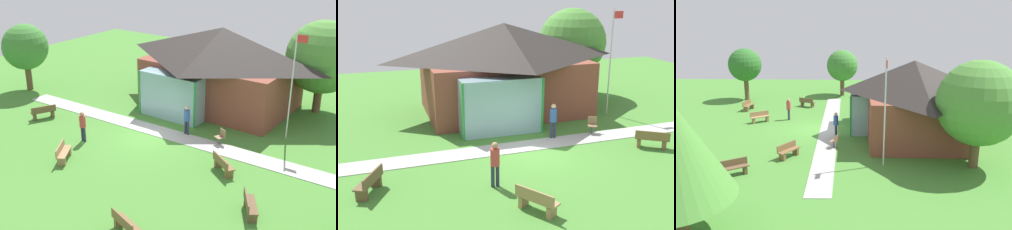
# 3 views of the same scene
# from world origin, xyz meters

# --- Properties ---
(ground_plane) EXTENTS (44.00, 44.00, 0.00)m
(ground_plane) POSITION_xyz_m (0.00, 0.00, 0.00)
(ground_plane) COLOR #478433
(pavilion) EXTENTS (10.01, 7.93, 5.17)m
(pavilion) POSITION_xyz_m (0.72, 6.79, 2.69)
(pavilion) COLOR brown
(pavilion) RESTS_ON ground_plane
(footpath) EXTENTS (20.51, 1.75, 0.03)m
(footpath) POSITION_xyz_m (0.00, 1.06, 0.01)
(footpath) COLOR #ADADA8
(footpath) RESTS_ON ground_plane
(flagpole) EXTENTS (0.64, 0.08, 5.99)m
(flagpole) POSITION_xyz_m (6.39, 4.54, 3.29)
(flagpole) COLOR silver
(flagpole) RESTS_ON ground_plane
(bench_front_center) EXTENTS (1.19, 1.50, 0.84)m
(bench_front_center) POSITION_xyz_m (-1.78, -4.51, 0.40)
(bench_front_center) COLOR #9E7A51
(bench_front_center) RESTS_ON ground_plane
(bench_mid_left) EXTENTS (1.05, 1.54, 0.84)m
(bench_mid_left) POSITION_xyz_m (-6.90, -1.49, 0.40)
(bench_mid_left) COLOR brown
(bench_mid_left) RESTS_ON ground_plane
(bench_mid_right) EXTENTS (1.49, 1.20, 0.84)m
(bench_mid_right) POSITION_xyz_m (5.36, -0.93, 0.40)
(bench_mid_right) COLOR brown
(bench_mid_right) RESTS_ON ground_plane
(patio_chair_lawn_spare) EXTENTS (0.59, 0.59, 0.86)m
(patio_chair_lawn_spare) POSITION_xyz_m (3.77, 1.69, 0.42)
(patio_chair_lawn_spare) COLOR #8C6B4C
(patio_chair_lawn_spare) RESTS_ON ground_plane
(visitor_strolling_lawn) EXTENTS (0.34, 0.34, 1.74)m
(visitor_strolling_lawn) POSITION_xyz_m (-2.53, -2.36, 1.02)
(visitor_strolling_lawn) COLOR #2D3347
(visitor_strolling_lawn) RESTS_ON ground_plane
(visitor_on_path) EXTENTS (0.34, 0.34, 1.74)m
(visitor_on_path) POSITION_xyz_m (1.59, 1.66, 1.02)
(visitor_on_path) COLOR #2D3347
(visitor_on_path) RESTS_ON ground_plane
(tree_behind_pavilion_right) EXTENTS (4.52, 4.52, 5.85)m
(tree_behind_pavilion_right) POSITION_xyz_m (6.41, 9.44, 3.58)
(tree_behind_pavilion_right) COLOR brown
(tree_behind_pavilion_right) RESTS_ON ground_plane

